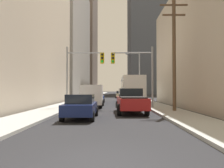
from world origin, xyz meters
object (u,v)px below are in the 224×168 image
city_bus (131,89)px  sedan_blue (97,97)px  sedan_navy (81,106)px  traffic_signal_near_left (83,67)px  traffic_signal_near_right (134,66)px  sedan_beige (120,94)px  pickup_truck_red (131,101)px  cargo_van_white (93,95)px

city_bus → sedan_blue: bearing=-173.1°
sedan_navy → traffic_signal_near_left: traffic_signal_near_left is taller
sedan_navy → traffic_signal_near_right: (4.04, 7.69, 3.29)m
traffic_signal_near_left → city_bus: bearing=56.7°
city_bus → traffic_signal_near_left: size_ratio=1.92×
sedan_navy → sedan_beige: same height
sedan_blue → traffic_signal_near_right: 9.24m
pickup_truck_red → traffic_signal_near_left: 6.79m
traffic_signal_near_left → traffic_signal_near_right: 4.97m
sedan_navy → sedan_beige: (3.39, 33.80, 0.00)m
city_bus → sedan_navy: size_ratio=2.72×
city_bus → sedan_navy: bearing=-105.5°
cargo_van_white → traffic_signal_near_right: (4.18, -1.42, 2.77)m
city_bus → sedan_blue: size_ratio=2.74×
pickup_truck_red → traffic_signal_near_right: traffic_signal_near_right is taller
city_bus → traffic_signal_near_left: 9.89m
sedan_blue → traffic_signal_near_right: size_ratio=0.70×
cargo_van_white → traffic_signal_near_right: traffic_signal_near_right is taller
sedan_navy → sedan_blue: bearing=90.7°
pickup_truck_red → traffic_signal_near_left: size_ratio=0.91×
sedan_blue → sedan_beige: (3.58, 18.58, 0.00)m
pickup_truck_red → sedan_beige: 30.31m
pickup_truck_red → cargo_van_white: 6.66m
sedan_blue → pickup_truck_red: bearing=-73.0°
city_bus → pickup_truck_red: 12.36m
city_bus → traffic_signal_near_right: traffic_signal_near_right is taller
city_bus → sedan_beige: size_ratio=2.72×
pickup_truck_red → sedan_blue: 12.28m
cargo_van_white → traffic_signal_near_left: 3.20m
traffic_signal_near_left → pickup_truck_red: bearing=-44.1°
pickup_truck_red → traffic_signal_near_left: traffic_signal_near_left is taller
cargo_van_white → sedan_beige: bearing=81.9°
city_bus → sedan_blue: city_bus is taller
cargo_van_white → traffic_signal_near_right: 5.21m
pickup_truck_red → sedan_blue: size_ratio=1.30×
pickup_truck_red → cargo_van_white: cargo_van_white is taller
sedan_beige → sedan_blue: bearing=-100.9°
pickup_truck_red → sedan_blue: pickup_truck_red is taller
cargo_van_white → sedan_beige: size_ratio=1.25×
pickup_truck_red → sedan_beige: (-0.02, 30.31, -0.16)m
pickup_truck_red → city_bus: bearing=85.5°
traffic_signal_near_right → sedan_blue: bearing=119.3°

